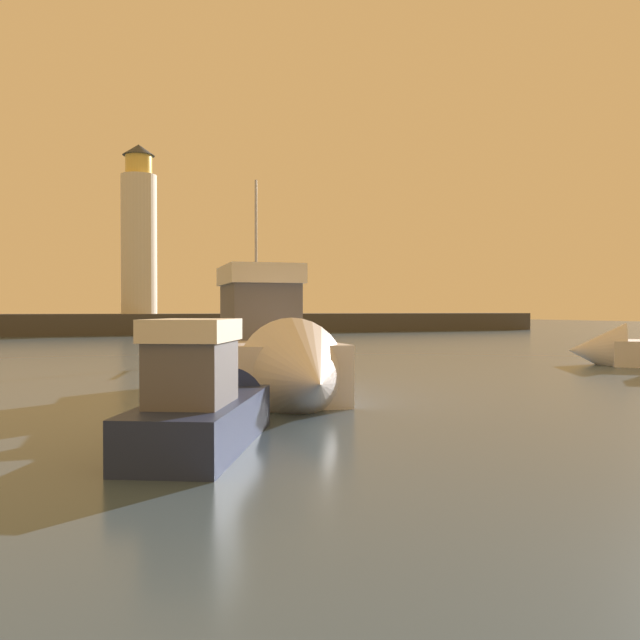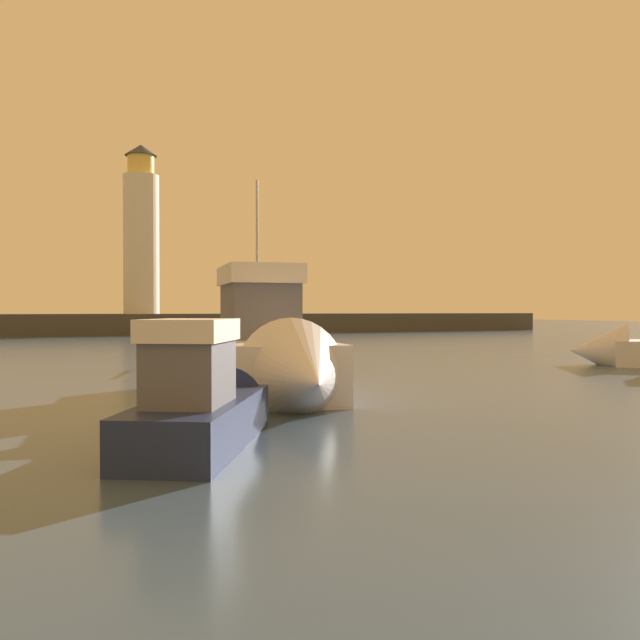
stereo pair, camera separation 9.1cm
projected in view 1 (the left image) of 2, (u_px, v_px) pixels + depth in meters
ground_plane at (174, 356)px, 34.51m from camera, size 220.00×220.00×0.00m
breakwater at (111, 324)px, 64.61m from camera, size 96.55×6.91×2.01m
lighthouse at (139, 234)px, 65.51m from camera, size 3.47×3.47×16.70m
motorboat_2 at (274, 354)px, 17.99m from camera, size 3.85×9.42×4.22m
motorboat_3 at (211, 402)px, 12.13m from camera, size 4.09×5.84×2.54m
sailboat_moored at (257, 351)px, 30.97m from camera, size 3.01×6.25×8.55m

